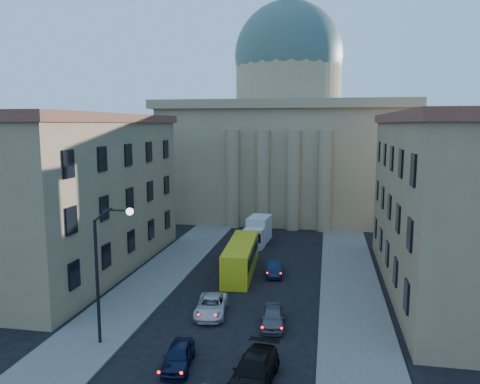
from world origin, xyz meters
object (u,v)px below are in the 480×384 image
(city_bus, at_px, (241,256))
(box_truck, at_px, (258,232))
(street_lamp, at_px, (105,264))
(car_left_near, at_px, (178,356))

(city_bus, distance_m, box_truck, 10.61)
(city_bus, bearing_deg, box_truck, 86.66)
(street_lamp, relative_size, city_bus, 0.85)
(street_lamp, height_order, city_bus, street_lamp)
(street_lamp, height_order, car_left_near, street_lamp)
(street_lamp, relative_size, box_truck, 1.52)
(city_bus, xyz_separation_m, box_truck, (-0.02, 10.61, -0.08))
(box_truck, bearing_deg, city_bus, -85.06)
(city_bus, bearing_deg, car_left_near, -94.65)
(street_lamp, bearing_deg, box_truck, 78.13)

